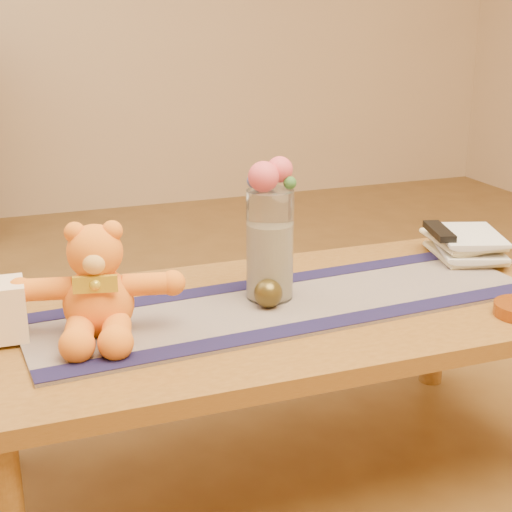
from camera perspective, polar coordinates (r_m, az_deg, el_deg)
name	(u,v)px	position (r m, az deg, el deg)	size (l,w,h in m)	color
floor	(275,473)	(2.00, 1.39, -15.80)	(5.50, 5.50, 0.00)	brown
coffee_table_top	(276,315)	(1.80, 1.50, -4.37)	(1.40, 0.70, 0.04)	brown
table_leg_br	(435,320)	(2.40, 13.13, -4.64)	(0.07, 0.07, 0.41)	brown
persian_runner	(287,304)	(1.79, 2.31, -3.61)	(1.20, 0.35, 0.01)	#1A1946
runner_border_near	(316,325)	(1.67, 4.51, -5.15)	(1.20, 0.06, 0.00)	#151238
runner_border_far	(261,283)	(1.91, 0.39, -1.99)	(1.20, 0.06, 0.00)	#151238
teddy_bear	(97,280)	(1.63, -11.73, -1.79)	(0.34, 0.28, 0.23)	orange
pillar_candle	(1,310)	(1.67, -18.44, -3.85)	(0.10, 0.10, 0.12)	#FEE0BB
glass_vase	(270,245)	(1.78, 1.03, 0.84)	(0.11, 0.11, 0.26)	silver
potpourri_fill	(270,261)	(1.79, 1.02, -0.35)	(0.09, 0.09, 0.18)	beige
rose_left	(264,177)	(1.72, 0.56, 5.92)	(0.07, 0.07, 0.07)	#D84C59
rose_right	(280,169)	(1.75, 1.77, 6.44)	(0.06, 0.06, 0.06)	#D84C59
blue_flower_back	(269,175)	(1.77, 0.95, 6.06)	(0.04, 0.04, 0.04)	#48579D
blue_flower_side	(255,181)	(1.75, -0.10, 5.61)	(0.04, 0.04, 0.04)	#48579D
leaf_sprig	(290,183)	(1.74, 2.54, 5.45)	(0.03, 0.03, 0.03)	#33662D
bronze_ball	(268,293)	(1.75, 0.91, -2.79)	(0.07, 0.07, 0.07)	#463917
book_bottom	(436,256)	(2.16, 13.23, -0.01)	(0.17, 0.22, 0.02)	beige
book_lower	(439,250)	(2.15, 13.42, 0.44)	(0.16, 0.22, 0.02)	beige
book_upper	(435,243)	(2.15, 13.13, 0.97)	(0.17, 0.22, 0.02)	beige
book_top	(439,236)	(2.14, 13.46, 1.42)	(0.16, 0.22, 0.02)	beige
tv_remote	(439,231)	(2.13, 13.45, 1.81)	(0.04, 0.16, 0.02)	black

